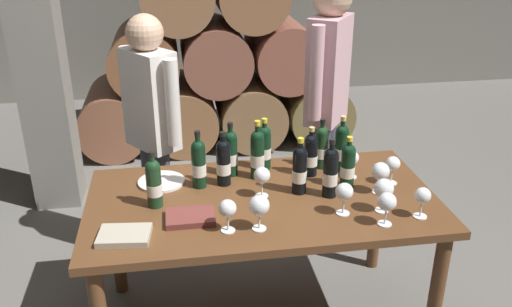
{
  "coord_description": "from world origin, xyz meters",
  "views": [
    {
      "loc": [
        -0.4,
        -2.29,
        2.04
      ],
      "look_at": [
        0.0,
        0.2,
        0.91
      ],
      "focal_mm": 38.03,
      "sensor_mm": 36.0,
      "label": 1
    }
  ],
  "objects": [
    {
      "name": "wine_bottle_1",
      "position": [
        -0.51,
        0.01,
        0.88
      ],
      "size": [
        0.07,
        0.07,
        0.28
      ],
      "color": "#19381E",
      "rests_on": "dining_table"
    },
    {
      "name": "dining_table",
      "position": [
        0.0,
        0.0,
        0.67
      ],
      "size": [
        1.7,
        0.9,
        0.76
      ],
      "color": "brown",
      "rests_on": "ground_plane"
    },
    {
      "name": "wine_glass_2",
      "position": [
        0.0,
        0.02,
        0.87
      ],
      "size": [
        0.08,
        0.08,
        0.16
      ],
      "color": "white",
      "rests_on": "dining_table"
    },
    {
      "name": "wine_glass_3",
      "position": [
        0.68,
        -0.29,
        0.87
      ],
      "size": [
        0.07,
        0.07,
        0.15
      ],
      "color": "white",
      "rests_on": "dining_table"
    },
    {
      "name": "wine_glass_7",
      "position": [
        0.5,
        -0.33,
        0.87
      ],
      "size": [
        0.08,
        0.08,
        0.16
      ],
      "color": "white",
      "rests_on": "dining_table"
    },
    {
      "name": "wine_bottle_9",
      "position": [
        -0.12,
        0.28,
        0.89
      ],
      "size": [
        0.07,
        0.07,
        0.29
      ],
      "color": "black",
      "rests_on": "dining_table"
    },
    {
      "name": "stone_pillar",
      "position": [
        -1.3,
        1.6,
        1.3
      ],
      "size": [
        0.32,
        0.32,
        2.6
      ],
      "primitive_type": "cube",
      "color": "slate",
      "rests_on": "ground_plane"
    },
    {
      "name": "wine_bottle_10",
      "position": [
        0.01,
        0.23,
        0.9
      ],
      "size": [
        0.07,
        0.07,
        0.32
      ],
      "color": "black",
      "rests_on": "dining_table"
    },
    {
      "name": "wine_glass_1",
      "position": [
        0.58,
        -0.04,
        0.87
      ],
      "size": [
        0.09,
        0.09,
        0.16
      ],
      "color": "white",
      "rests_on": "dining_table"
    },
    {
      "name": "wine_bottle_5",
      "position": [
        0.07,
        0.33,
        0.88
      ],
      "size": [
        0.07,
        0.07,
        0.29
      ],
      "color": "black",
      "rests_on": "dining_table"
    },
    {
      "name": "wine_bottle_3",
      "position": [
        0.47,
        0.25,
        0.89
      ],
      "size": [
        0.07,
        0.07,
        0.31
      ],
      "color": "black",
      "rests_on": "dining_table"
    },
    {
      "name": "sommelier_presenting",
      "position": [
        0.53,
        0.75,
        1.04
      ],
      "size": [
        0.33,
        0.42,
        1.72
      ],
      "color": "#383842",
      "rests_on": "ground_plane"
    },
    {
      "name": "wine_glass_9",
      "position": [
        0.34,
        -0.21,
        0.87
      ],
      "size": [
        0.08,
        0.08,
        0.16
      ],
      "color": "white",
      "rests_on": "dining_table"
    },
    {
      "name": "wine_bottle_7",
      "position": [
        -0.29,
        0.17,
        0.89
      ],
      "size": [
        0.07,
        0.07,
        0.3
      ],
      "color": "black",
      "rests_on": "dining_table"
    },
    {
      "name": "taster_seated_left",
      "position": [
        -0.53,
        0.72,
        0.92
      ],
      "size": [
        0.33,
        0.41,
        1.54
      ],
      "color": "#383842",
      "rests_on": "ground_plane"
    },
    {
      "name": "barrel_stack",
      "position": [
        -0.0,
        2.6,
        0.72
      ],
      "size": [
        2.49,
        0.9,
        1.69
      ],
      "color": "brown",
      "rests_on": "ground_plane"
    },
    {
      "name": "wine_bottle_2",
      "position": [
        0.33,
        -0.03,
        0.89
      ],
      "size": [
        0.07,
        0.07,
        0.3
      ],
      "color": "black",
      "rests_on": "dining_table"
    },
    {
      "name": "wine_glass_8",
      "position": [
        -0.06,
        -0.28,
        0.88
      ],
      "size": [
        0.09,
        0.09,
        0.16
      ],
      "color": "white",
      "rests_on": "dining_table"
    },
    {
      "name": "leather_ledger",
      "position": [
        -0.64,
        -0.26,
        0.77
      ],
      "size": [
        0.24,
        0.18,
        0.03
      ],
      "primitive_type": "cube",
      "rotation": [
        0.0,
        0.0,
        -0.11
      ],
      "color": "#B2A893",
      "rests_on": "dining_table"
    },
    {
      "name": "wine_bottle_11",
      "position": [
        0.37,
        0.3,
        0.88
      ],
      "size": [
        0.07,
        0.07,
        0.28
      ],
      "color": "#19381E",
      "rests_on": "dining_table"
    },
    {
      "name": "wine_bottle_0",
      "position": [
        0.19,
        0.03,
        0.89
      ],
      "size": [
        0.07,
        0.07,
        0.29
      ],
      "color": "black",
      "rests_on": "dining_table"
    },
    {
      "name": "wine_bottle_4",
      "position": [
        -0.17,
        0.18,
        0.88
      ],
      "size": [
        0.07,
        0.07,
        0.29
      ],
      "color": "black",
      "rests_on": "dining_table"
    },
    {
      "name": "wine_bottle_6",
      "position": [
        0.44,
        0.05,
        0.88
      ],
      "size": [
        0.07,
        0.07,
        0.27
      ],
      "color": "black",
      "rests_on": "dining_table"
    },
    {
      "name": "wine_glass_6",
      "position": [
        0.5,
        0.15,
        0.87
      ],
      "size": [
        0.07,
        0.07,
        0.15
      ],
      "color": "white",
      "rests_on": "dining_table"
    },
    {
      "name": "wine_bottle_8",
      "position": [
        0.29,
        0.21,
        0.88
      ],
      "size": [
        0.07,
        0.07,
        0.27
      ],
      "color": "black",
      "rests_on": "dining_table"
    },
    {
      "name": "wine_glass_4",
      "position": [
        0.68,
        0.05,
        0.87
      ],
      "size": [
        0.08,
        0.08,
        0.15
      ],
      "color": "white",
      "rests_on": "dining_table"
    },
    {
      "name": "serving_plate",
      "position": [
        -0.49,
        0.24,
        0.77
      ],
      "size": [
        0.24,
        0.24,
        0.01
      ],
      "primitive_type": "cylinder",
      "color": "white",
      "rests_on": "dining_table"
    },
    {
      "name": "tasting_notebook",
      "position": [
        -0.36,
        -0.15,
        0.77
      ],
      "size": [
        0.22,
        0.16,
        0.03
      ],
      "primitive_type": "cube",
      "rotation": [
        0.0,
        0.0,
        0.0
      ],
      "color": "brown",
      "rests_on": "dining_table"
    },
    {
      "name": "wine_glass_0",
      "position": [
        -0.2,
        -0.27,
        0.87
      ],
      "size": [
        0.08,
        0.08,
        0.15
      ],
      "color": "white",
      "rests_on": "dining_table"
    },
    {
      "name": "wine_glass_5",
      "position": [
        0.53,
        -0.21,
        0.88
      ],
      "size": [
        0.09,
        0.09,
        0.16
      ],
      "color": "white",
      "rests_on": "dining_table"
    }
  ]
}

